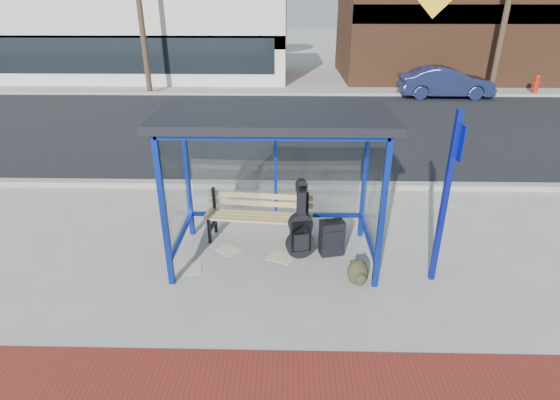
{
  "coord_description": "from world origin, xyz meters",
  "views": [
    {
      "loc": [
        0.23,
        -6.09,
        3.86
      ],
      "look_at": [
        0.09,
        0.2,
        0.94
      ],
      "focal_mm": 28.0,
      "sensor_mm": 36.0,
      "label": 1
    }
  ],
  "objects_px": {
    "bench": "(259,213)",
    "suitcase": "(332,238)",
    "fire_hydrant": "(536,83)",
    "backpack": "(358,273)",
    "parked_car": "(446,82)",
    "guitar_bag": "(301,231)"
  },
  "relations": [
    {
      "from": "bench",
      "to": "suitcase",
      "type": "xyz_separation_m",
      "value": [
        1.22,
        -0.5,
        -0.19
      ]
    },
    {
      "from": "bench",
      "to": "suitcase",
      "type": "distance_m",
      "value": 1.33
    },
    {
      "from": "bench",
      "to": "suitcase",
      "type": "bearing_deg",
      "value": -16.45
    },
    {
      "from": "suitcase",
      "to": "bench",
      "type": "bearing_deg",
      "value": 144.6
    },
    {
      "from": "guitar_bag",
      "to": "fire_hydrant",
      "type": "distance_m",
      "value": 17.42
    },
    {
      "from": "parked_car",
      "to": "suitcase",
      "type": "bearing_deg",
      "value": 155.85
    },
    {
      "from": "guitar_bag",
      "to": "backpack",
      "type": "distance_m",
      "value": 1.14
    },
    {
      "from": "guitar_bag",
      "to": "suitcase",
      "type": "relative_size",
      "value": 1.95
    },
    {
      "from": "fire_hydrant",
      "to": "parked_car",
      "type": "bearing_deg",
      "value": -167.09
    },
    {
      "from": "guitar_bag",
      "to": "suitcase",
      "type": "xyz_separation_m",
      "value": [
        0.51,
        0.09,
        -0.16
      ]
    },
    {
      "from": "guitar_bag",
      "to": "parked_car",
      "type": "relative_size",
      "value": 0.34
    },
    {
      "from": "suitcase",
      "to": "parked_car",
      "type": "height_order",
      "value": "parked_car"
    },
    {
      "from": "suitcase",
      "to": "backpack",
      "type": "relative_size",
      "value": 1.71
    },
    {
      "from": "guitar_bag",
      "to": "bench",
      "type": "bearing_deg",
      "value": 128.09
    },
    {
      "from": "backpack",
      "to": "fire_hydrant",
      "type": "relative_size",
      "value": 0.47
    },
    {
      "from": "suitcase",
      "to": "backpack",
      "type": "height_order",
      "value": "suitcase"
    },
    {
      "from": "bench",
      "to": "suitcase",
      "type": "relative_size",
      "value": 2.85
    },
    {
      "from": "bench",
      "to": "guitar_bag",
      "type": "relative_size",
      "value": 1.46
    },
    {
      "from": "suitcase",
      "to": "guitar_bag",
      "type": "bearing_deg",
      "value": 177.12
    },
    {
      "from": "fire_hydrant",
      "to": "backpack",
      "type": "bearing_deg",
      "value": -124.24
    },
    {
      "from": "bench",
      "to": "backpack",
      "type": "bearing_deg",
      "value": -34.72
    },
    {
      "from": "guitar_bag",
      "to": "parked_car",
      "type": "distance_m",
      "value": 14.26
    }
  ]
}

